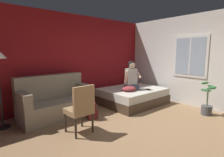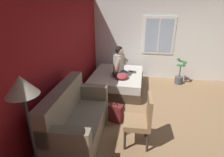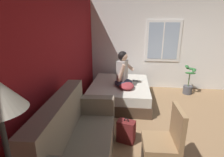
{
  "view_description": "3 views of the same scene",
  "coord_description": "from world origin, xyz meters",
  "px_view_note": "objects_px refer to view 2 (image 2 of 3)",
  "views": [
    {
      "loc": [
        -2.64,
        -2.09,
        1.6
      ],
      "look_at": [
        0.54,
        1.67,
        0.86
      ],
      "focal_mm": 28.0,
      "sensor_mm": 36.0,
      "label": 1
    },
    {
      "loc": [
        -3.61,
        0.87,
        2.36
      ],
      "look_at": [
        0.25,
        1.57,
        0.75
      ],
      "focal_mm": 28.0,
      "sensor_mm": 36.0,
      "label": 2
    },
    {
      "loc": [
        -3.01,
        1.31,
        1.99
      ],
      "look_at": [
        0.6,
        1.73,
        0.84
      ],
      "focal_mm": 28.0,
      "sensor_mm": 36.0,
      "label": 3
    }
  ],
  "objects_px": {
    "backpack": "(116,113)",
    "potted_plant": "(180,75)",
    "person_seated": "(119,64)",
    "cell_phone": "(131,71)",
    "side_chair": "(141,119)",
    "bed": "(117,81)",
    "throw_pillow": "(122,76)",
    "floor_lamp": "(24,99)",
    "couch": "(76,119)"
  },
  "relations": [
    {
      "from": "side_chair",
      "to": "couch",
      "type": "bearing_deg",
      "value": 91.28
    },
    {
      "from": "couch",
      "to": "side_chair",
      "type": "height_order",
      "value": "couch"
    },
    {
      "from": "side_chair",
      "to": "cell_phone",
      "type": "distance_m",
      "value": 2.61
    },
    {
      "from": "couch",
      "to": "cell_phone",
      "type": "bearing_deg",
      "value": -17.81
    },
    {
      "from": "bed",
      "to": "potted_plant",
      "type": "height_order",
      "value": "potted_plant"
    },
    {
      "from": "cell_phone",
      "to": "potted_plant",
      "type": "height_order",
      "value": "potted_plant"
    },
    {
      "from": "couch",
      "to": "throw_pillow",
      "type": "xyz_separation_m",
      "value": [
        2.01,
        -0.61,
        0.16
      ]
    },
    {
      "from": "bed",
      "to": "potted_plant",
      "type": "relative_size",
      "value": 2.23
    },
    {
      "from": "throw_pillow",
      "to": "side_chair",
      "type": "bearing_deg",
      "value": -163.24
    },
    {
      "from": "bed",
      "to": "potted_plant",
      "type": "distance_m",
      "value": 2.09
    },
    {
      "from": "bed",
      "to": "floor_lamp",
      "type": "relative_size",
      "value": 1.12
    },
    {
      "from": "bed",
      "to": "person_seated",
      "type": "xyz_separation_m",
      "value": [
        -0.14,
        -0.08,
        0.6
      ]
    },
    {
      "from": "potted_plant",
      "to": "throw_pillow",
      "type": "bearing_deg",
      "value": 120.4
    },
    {
      "from": "backpack",
      "to": "person_seated",
      "type": "bearing_deg",
      "value": 5.85
    },
    {
      "from": "cell_phone",
      "to": "bed",
      "type": "bearing_deg",
      "value": 124.65
    },
    {
      "from": "couch",
      "to": "backpack",
      "type": "distance_m",
      "value": 0.94
    },
    {
      "from": "floor_lamp",
      "to": "cell_phone",
      "type": "bearing_deg",
      "value": -13.88
    },
    {
      "from": "bed",
      "to": "potted_plant",
      "type": "xyz_separation_m",
      "value": [
        0.71,
        -1.96,
        0.07
      ]
    },
    {
      "from": "throw_pillow",
      "to": "floor_lamp",
      "type": "relative_size",
      "value": 0.28
    },
    {
      "from": "throw_pillow",
      "to": "potted_plant",
      "type": "relative_size",
      "value": 0.56
    },
    {
      "from": "throw_pillow",
      "to": "floor_lamp",
      "type": "height_order",
      "value": "floor_lamp"
    },
    {
      "from": "floor_lamp",
      "to": "potted_plant",
      "type": "bearing_deg",
      "value": -30.69
    },
    {
      "from": "side_chair",
      "to": "backpack",
      "type": "xyz_separation_m",
      "value": [
        0.61,
        0.54,
        -0.34
      ]
    },
    {
      "from": "couch",
      "to": "person_seated",
      "type": "bearing_deg",
      "value": -13.0
    },
    {
      "from": "couch",
      "to": "person_seated",
      "type": "distance_m",
      "value": 2.31
    },
    {
      "from": "bed",
      "to": "potted_plant",
      "type": "bearing_deg",
      "value": -70.2
    },
    {
      "from": "backpack",
      "to": "potted_plant",
      "type": "xyz_separation_m",
      "value": [
        2.41,
        -1.72,
        0.11
      ]
    },
    {
      "from": "floor_lamp",
      "to": "bed",
      "type": "bearing_deg",
      "value": -8.42
    },
    {
      "from": "backpack",
      "to": "floor_lamp",
      "type": "height_order",
      "value": "floor_lamp"
    },
    {
      "from": "side_chair",
      "to": "throw_pillow",
      "type": "bearing_deg",
      "value": 16.76
    },
    {
      "from": "potted_plant",
      "to": "floor_lamp",
      "type": "bearing_deg",
      "value": 149.31
    },
    {
      "from": "couch",
      "to": "potted_plant",
      "type": "height_order",
      "value": "couch"
    },
    {
      "from": "floor_lamp",
      "to": "potted_plant",
      "type": "relative_size",
      "value": 2.0
    },
    {
      "from": "person_seated",
      "to": "cell_phone",
      "type": "distance_m",
      "value": 0.63
    },
    {
      "from": "backpack",
      "to": "potted_plant",
      "type": "distance_m",
      "value": 2.96
    },
    {
      "from": "bed",
      "to": "side_chair",
      "type": "xyz_separation_m",
      "value": [
        -2.31,
        -0.78,
        0.3
      ]
    },
    {
      "from": "person_seated",
      "to": "floor_lamp",
      "type": "xyz_separation_m",
      "value": [
        -3.33,
        0.59,
        0.59
      ]
    },
    {
      "from": "person_seated",
      "to": "potted_plant",
      "type": "relative_size",
      "value": 1.03
    },
    {
      "from": "person_seated",
      "to": "backpack",
      "type": "height_order",
      "value": "person_seated"
    },
    {
      "from": "cell_phone",
      "to": "person_seated",
      "type": "bearing_deg",
      "value": 142.44
    },
    {
      "from": "backpack",
      "to": "throw_pillow",
      "type": "xyz_separation_m",
      "value": [
        1.37,
        0.05,
        0.36
      ]
    },
    {
      "from": "side_chair",
      "to": "backpack",
      "type": "bearing_deg",
      "value": 41.68
    },
    {
      "from": "couch",
      "to": "side_chair",
      "type": "relative_size",
      "value": 1.77
    },
    {
      "from": "bed",
      "to": "backpack",
      "type": "height_order",
      "value": "bed"
    },
    {
      "from": "person_seated",
      "to": "backpack",
      "type": "xyz_separation_m",
      "value": [
        -1.57,
        -0.16,
        -0.64
      ]
    },
    {
      "from": "side_chair",
      "to": "floor_lamp",
      "type": "distance_m",
      "value": 1.95
    },
    {
      "from": "couch",
      "to": "floor_lamp",
      "type": "xyz_separation_m",
      "value": [
        -1.12,
        0.08,
        1.04
      ]
    },
    {
      "from": "bed",
      "to": "throw_pillow",
      "type": "height_order",
      "value": "throw_pillow"
    },
    {
      "from": "throw_pillow",
      "to": "floor_lamp",
      "type": "bearing_deg",
      "value": 167.4
    },
    {
      "from": "person_seated",
      "to": "potted_plant",
      "type": "distance_m",
      "value": 2.13
    }
  ]
}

